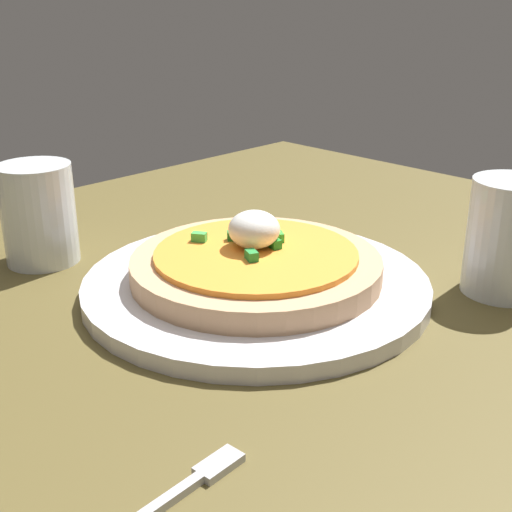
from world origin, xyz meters
TOP-DOWN VIEW (x-y plane):
  - dining_table at (0.00, 0.00)cm, footprint 91.98×71.58cm
  - plate at (-0.61, -3.91)cm, footprint 29.45×29.45cm
  - pizza at (-0.57, -3.86)cm, footprint 21.23×21.23cm
  - cup_near at (14.53, -18.67)cm, footprint 6.85×6.85cm
  - cup_far at (-9.69, 15.72)cm, footprint 6.83×6.83cm
  - fork at (-21.38, -18.77)cm, footprint 11.05×1.59cm

SIDE VIEW (x-z plane):
  - dining_table at x=0.00cm, z-range 0.00..2.39cm
  - fork at x=-21.38cm, z-range 2.39..2.89cm
  - plate at x=-0.61cm, z-range 2.39..3.79cm
  - pizza at x=-0.57cm, z-range 2.30..7.92cm
  - cup_far at x=-9.69cm, z-range 2.08..11.51cm
  - cup_near at x=14.53cm, z-range 1.99..11.90cm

